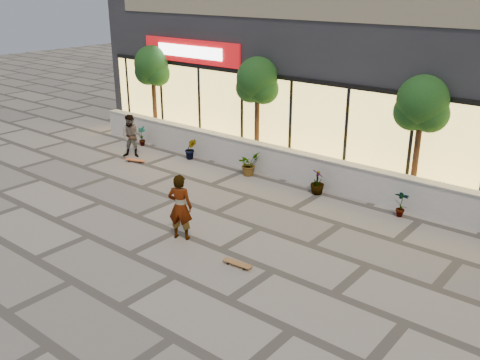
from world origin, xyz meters
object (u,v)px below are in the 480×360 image
Objects in this scene: skater_left at (132,136)px; skater_center at (180,207)px; tree_mideast at (422,107)px; skateboard_center at (237,263)px; tree_west at (153,68)px; skateboard_left at (135,160)px; tree_midwest at (257,83)px.

skater_center is at bearing -62.36° from skater_left.
tree_mideast is at bearing -144.69° from skater_center.
skater_center reaches higher than skateboard_center.
skater_left is 9.40m from skateboard_center.
tree_west is 11.50m from tree_mideast.
skateboard_center is 0.95× the size of skateboard_left.
tree_mideast is (11.50, 0.00, 0.00)m from tree_west.
skater_center is 6.77m from skateboard_left.
tree_mideast is 5.01× the size of skateboard_center.
tree_midwest is 5.28m from skater_left.
tree_west is at bearing 180.00° from tree_midwest.
skateboard_center is (4.35, -6.44, -2.91)m from tree_midwest.
tree_west is 5.01× the size of skateboard_center.
skater_center is at bearing -70.17° from tree_midwest.
tree_mideast is 2.19× the size of skater_center.
skater_left reaches higher than skateboard_center.
tree_midwest reaches higher than skater_left.
tree_midwest is at bearing 180.00° from tree_mideast.
skater_left is at bearing 150.63° from skateboard_center.
skateboard_left is (-3.57, -2.85, -2.91)m from tree_midwest.
tree_mideast is 2.36× the size of skater_left.
skateboard_left is at bearing 151.31° from skateboard_center.
tree_mideast is at bearing 0.00° from tree_west.
tree_midwest is (5.50, 0.00, 0.00)m from tree_west.
skateboard_center is 8.70m from skateboard_left.
tree_midwest is 8.30m from skateboard_center.
tree_west is 12.13m from skateboard_center.
skateboard_center is (2.11, -0.22, -0.82)m from skater_center.
tree_midwest is 5.01× the size of skateboard_center.
skateboard_left reaches higher than skateboard_center.
tree_midwest is at bearing 18.70° from skateboard_left.
tree_west is 2.19× the size of skater_center.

